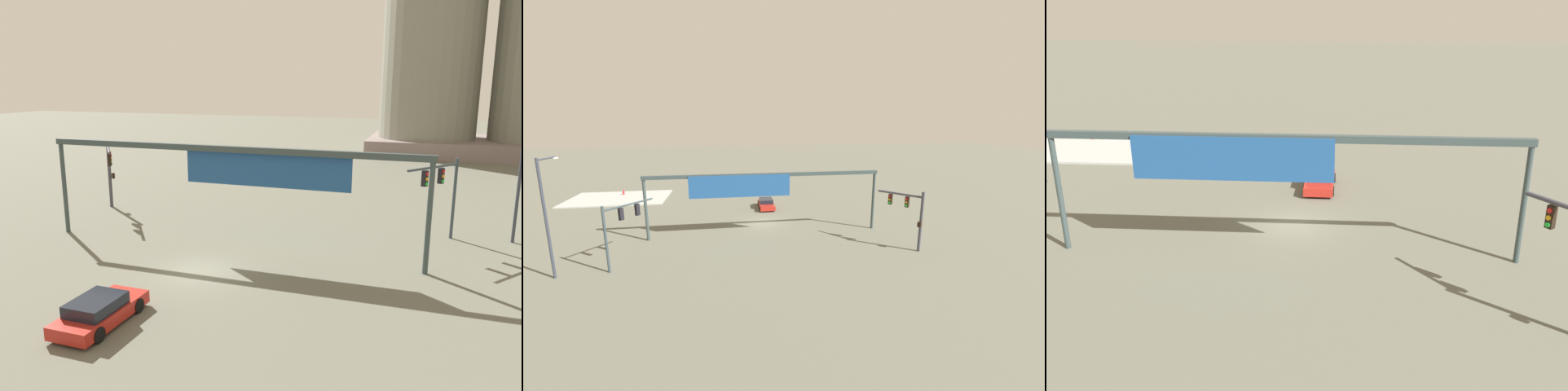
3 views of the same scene
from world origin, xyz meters
The scene contains 8 objects.
ground_plane centered at (0.00, 0.00, 0.00)m, with size 230.09×230.09×0.00m, color #606053.
sidewalk_corner centered at (19.47, -15.34, 0.07)m, with size 13.63×9.39×0.15m, color #A4A8A4.
traffic_signal_near_corner centered at (11.99, 9.55, 3.67)m, with size 2.88×3.78×5.18m.
traffic_signal_opposite_side centered at (-12.18, 9.75, 3.52)m, with size 2.72×3.73×5.34m.
streetlamp_curved_arm centered at (16.38, 10.71, 5.08)m, with size 0.52×2.49×8.83m.
overhead_sign_gantry centered at (0.76, 3.77, 5.23)m, with size 23.14×0.43×6.25m.
sedan_car_approaching centered at (-1.20, -6.56, 0.58)m, with size 2.02×4.42×1.21m.
fire_hydrant_on_curb centered at (19.38, -17.52, 0.49)m, with size 0.33×0.22×0.71m.
Camera 2 is at (3.62, 36.48, 11.41)m, focal length 23.46 mm.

